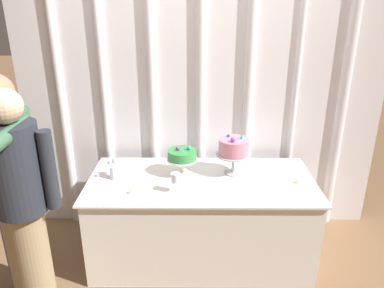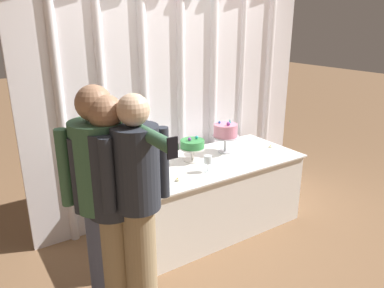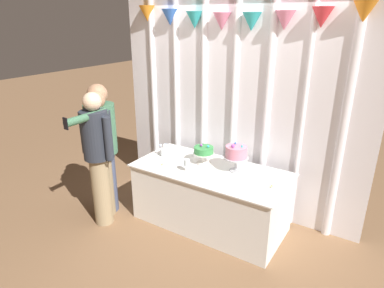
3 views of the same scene
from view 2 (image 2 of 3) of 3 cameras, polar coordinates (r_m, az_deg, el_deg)
The scene contains 12 objects.
ground_plane at distance 3.89m, azimuth 3.66°, elevation -12.97°, with size 24.00×24.00×0.00m, color #846042.
draped_curtain at distance 3.88m, azimuth -1.86°, elevation 10.76°, with size 3.22×0.21×2.77m.
cake_table at distance 3.78m, azimuth 2.85°, elevation -7.64°, with size 1.79×0.85×0.72m.
cake_display_nearleft at distance 3.57m, azimuth 0.06°, elevation -0.23°, with size 0.25×0.25×0.24m.
cake_display_nearright at distance 3.79m, azimuth 5.15°, elevation 1.94°, with size 0.28×0.28×0.34m.
wine_glass at distance 3.33m, azimuth 2.44°, elevation -2.46°, with size 0.07×0.07×0.15m.
flower_vase at distance 3.28m, azimuth -7.03°, elevation -3.56°, with size 0.09×0.10×0.16m.
tealight_far_left at distance 3.18m, azimuth -2.26°, elevation -5.52°, with size 0.04×0.04×0.03m.
tealight_near_left at distance 4.06m, azimuth 11.91°, elevation -0.43°, with size 0.04×0.04×0.03m.
guest_girl_blue_dress at distance 2.64m, azimuth -13.64°, elevation -7.37°, with size 0.49×0.86×1.65m.
guest_man_dark_suit at distance 2.60m, azimuth -12.18°, elevation -8.27°, with size 0.47×0.42×1.60m.
guest_man_pink_jacket at distance 2.52m, azimuth -8.27°, elevation -8.65°, with size 0.47×0.31×1.62m.
Camera 2 is at (-2.03, -2.60, 2.05)m, focal length 34.83 mm.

